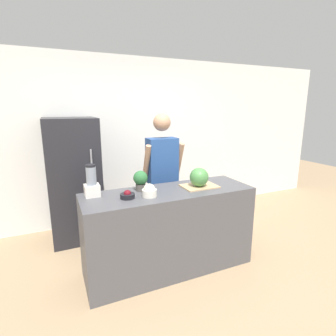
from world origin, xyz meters
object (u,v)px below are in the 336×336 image
object	(u,v)px
bowl_cream	(149,191)
person	(162,177)
bowl_cherries	(127,195)
watermelon	(199,177)
potted_plant	(141,180)
blender	(92,184)
refrigerator	(74,180)

from	to	relation	value
bowl_cream	person	bearing A→B (deg)	58.41
person	bowl_cherries	distance (m)	0.97
watermelon	bowl_cherries	distance (m)	0.85
person	watermelon	world-z (taller)	person
person	watermelon	distance (m)	0.71
bowl_cream	potted_plant	size ratio (longest dim) A/B	0.68
watermelon	potted_plant	bearing A→B (deg)	166.26
watermelon	blender	distance (m)	1.17
refrigerator	bowl_cherries	xyz separation A→B (m)	(0.41, -1.29, 0.12)
watermelon	potted_plant	world-z (taller)	watermelon
refrigerator	watermelon	world-z (taller)	refrigerator
person	watermelon	bearing A→B (deg)	-75.89
refrigerator	person	distance (m)	1.23
blender	potted_plant	size ratio (longest dim) A/B	1.49
person	bowl_cherries	xyz separation A→B (m)	(-0.67, -0.70, 0.06)
refrigerator	potted_plant	world-z (taller)	refrigerator
person	potted_plant	xyz separation A→B (m)	(-0.47, -0.52, 0.15)
watermelon	bowl_cream	distance (m)	0.63
blender	bowl_cherries	bearing A→B (deg)	-34.27
watermelon	person	bearing A→B (deg)	104.11
bowl_cream	blender	size ratio (longest dim) A/B	0.46
bowl_cream	blender	bearing A→B (deg)	154.60
watermelon	blender	bearing A→B (deg)	170.74
person	bowl_cream	distance (m)	0.87
refrigerator	watermelon	bearing A→B (deg)	-45.29
person	watermelon	size ratio (longest dim) A/B	8.20
bowl_cream	blender	distance (m)	0.59
person	bowl_cream	bearing A→B (deg)	-121.59
bowl_cherries	refrigerator	bearing A→B (deg)	107.56
person	blender	world-z (taller)	person
refrigerator	bowl_cherries	bearing A→B (deg)	-72.44
refrigerator	bowl_cream	bearing A→B (deg)	-64.72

